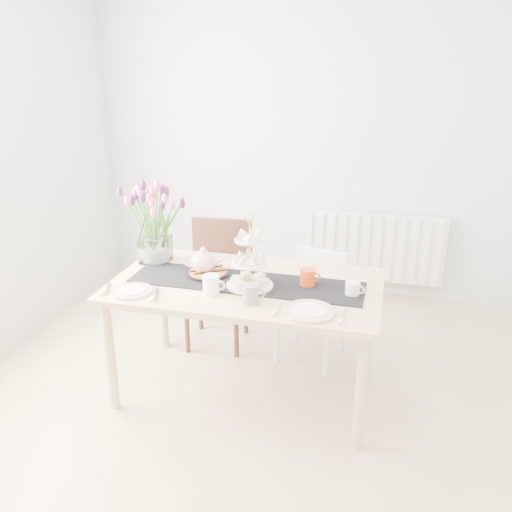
% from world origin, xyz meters
% --- Properties ---
extents(room_shell, '(4.50, 4.50, 4.50)m').
position_xyz_m(room_shell, '(0.00, 0.00, 1.30)').
color(room_shell, tan).
rests_on(room_shell, ground).
extents(radiator, '(1.20, 0.08, 0.60)m').
position_xyz_m(radiator, '(0.50, 2.19, 0.45)').
color(radiator, white).
rests_on(radiator, room_shell).
extents(dining_table, '(1.60, 0.90, 0.75)m').
position_xyz_m(dining_table, '(-0.18, 0.50, 0.67)').
color(dining_table, tan).
rests_on(dining_table, ground).
extents(chair_brown, '(0.48, 0.48, 0.91)m').
position_xyz_m(chair_brown, '(-0.56, 1.12, 0.53)').
color(chair_brown, '#3B1E15').
rests_on(chair_brown, ground).
extents(chair_white, '(0.46, 0.46, 0.76)m').
position_xyz_m(chair_white, '(0.17, 1.07, 0.43)').
color(chair_white, white).
rests_on(chair_white, ground).
extents(table_runner, '(1.40, 0.35, 0.01)m').
position_xyz_m(table_runner, '(-0.18, 0.50, 0.75)').
color(table_runner, black).
rests_on(table_runner, dining_table).
extents(tulip_vase, '(0.63, 0.63, 0.54)m').
position_xyz_m(tulip_vase, '(-0.85, 0.69, 1.10)').
color(tulip_vase, silver).
rests_on(tulip_vase, dining_table).
extents(cake_stand, '(0.27, 0.27, 0.40)m').
position_xyz_m(cake_stand, '(-0.14, 0.44, 0.87)').
color(cake_stand, gold).
rests_on(cake_stand, dining_table).
extents(teapot, '(0.25, 0.20, 0.16)m').
position_xyz_m(teapot, '(-0.47, 0.57, 0.83)').
color(teapot, silver).
rests_on(teapot, dining_table).
extents(cream_jug, '(0.10, 0.10, 0.08)m').
position_xyz_m(cream_jug, '(0.45, 0.48, 0.79)').
color(cream_jug, silver).
rests_on(cream_jug, dining_table).
extents(tart_tin, '(0.26, 0.26, 0.03)m').
position_xyz_m(tart_tin, '(-0.44, 0.55, 0.76)').
color(tart_tin, black).
rests_on(tart_tin, dining_table).
extents(mug_grey, '(0.11, 0.11, 0.11)m').
position_xyz_m(mug_grey, '(-0.08, 0.24, 0.80)').
color(mug_grey, gray).
rests_on(mug_grey, dining_table).
extents(mug_white, '(0.10, 0.10, 0.11)m').
position_xyz_m(mug_white, '(-0.33, 0.30, 0.81)').
color(mug_white, white).
rests_on(mug_white, dining_table).
extents(mug_orange, '(0.12, 0.12, 0.11)m').
position_xyz_m(mug_orange, '(0.18, 0.54, 0.80)').
color(mug_orange, red).
rests_on(mug_orange, dining_table).
extents(plate_left, '(0.31, 0.31, 0.01)m').
position_xyz_m(plate_left, '(-0.78, 0.20, 0.76)').
color(plate_left, silver).
rests_on(plate_left, dining_table).
extents(plate_right, '(0.28, 0.28, 0.01)m').
position_xyz_m(plate_right, '(0.25, 0.20, 0.76)').
color(plate_right, white).
rests_on(plate_right, dining_table).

